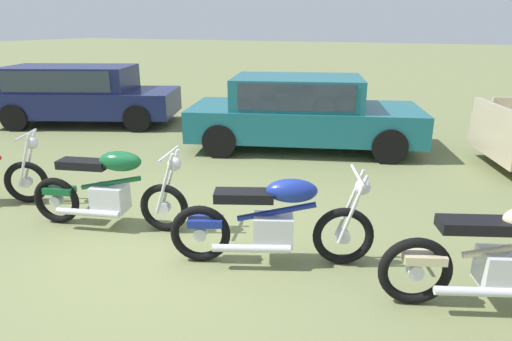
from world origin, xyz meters
TOP-DOWN VIEW (x-y plane):
  - ground_plane at (0.00, 0.00)m, footprint 120.00×120.00m
  - motorcycle_green at (-0.94, 0.08)m, footprint 1.97×0.88m
  - motorcycle_blue at (1.20, 0.12)m, footprint 1.99×1.07m
  - motorcycle_cream at (3.31, 0.24)m, footprint 1.99×1.03m
  - car_navy at (-5.82, 4.46)m, footprint 4.66×3.31m
  - car_teal at (-0.07, 4.58)m, footprint 4.85×3.14m

SIDE VIEW (x-z plane):
  - ground_plane at x=0.00m, z-range 0.00..0.00m
  - motorcycle_blue at x=1.20m, z-range -0.03..0.99m
  - motorcycle_cream at x=3.31m, z-range -0.02..1.00m
  - motorcycle_green at x=-0.94m, z-range -0.02..1.00m
  - car_teal at x=-0.07m, z-range 0.08..1.51m
  - car_navy at x=-5.82m, z-range 0.12..1.55m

